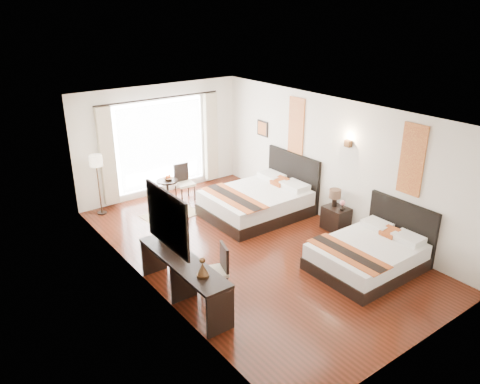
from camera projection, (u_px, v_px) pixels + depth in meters
floor at (251, 248)px, 9.53m from camera, size 4.50×7.50×0.01m
ceiling at (252, 112)px, 8.48m from camera, size 4.50×7.50×0.02m
wall_headboard at (332, 161)px, 10.24m from camera, size 0.01×7.50×2.80m
wall_desk at (145, 212)px, 7.76m from camera, size 0.01×7.50×2.80m
wall_window at (160, 141)px, 11.79m from camera, size 4.50×0.01×2.80m
wall_entry at (424, 265)px, 6.22m from camera, size 4.50×0.01×2.80m
window_glass at (161, 144)px, 11.81m from camera, size 2.40×0.02×2.20m
sheer_curtain at (162, 145)px, 11.77m from camera, size 2.30×0.02×2.10m
drape_left at (107, 157)px, 10.94m from camera, size 0.35×0.14×2.35m
drape_right at (211, 137)px, 12.55m from camera, size 0.35×0.14×2.35m
art_panel_near at (412, 160)px, 8.58m from camera, size 0.03×0.50×1.35m
art_panel_far at (296, 126)px, 10.89m from camera, size 0.03×0.50×1.35m
wall_sconce at (348, 144)px, 9.68m from camera, size 0.10×0.14×0.14m
mirror_frame at (167, 219)px, 7.16m from camera, size 0.04×1.25×0.95m
mirror_glass at (169, 219)px, 7.17m from camera, size 0.01×1.12×0.82m
bed_near at (370, 254)px, 8.70m from camera, size 2.00×1.56×1.12m
bed_far at (259, 201)px, 10.91m from camera, size 2.31×1.80×1.31m
nightstand at (336, 218)px, 10.21m from camera, size 0.43×0.53×0.51m
table_lamp at (335, 195)px, 10.08m from camera, size 0.26×0.26×0.41m
vase at (342, 208)px, 9.95m from camera, size 0.14×0.14×0.12m
console_desk at (184, 280)px, 7.73m from camera, size 0.50×2.20×0.76m
television at (167, 235)px, 7.92m from camera, size 0.19×0.76×0.43m
bronze_figurine at (203, 268)px, 7.07m from camera, size 0.25×0.25×0.29m
desk_chair at (215, 279)px, 7.94m from camera, size 0.52×0.52×0.90m
floor_lamp at (96, 165)px, 10.60m from camera, size 0.29×0.29×1.44m
side_table at (168, 192)px, 11.54m from camera, size 0.52×0.52×0.60m
fruit_bowl at (168, 179)px, 11.44m from camera, size 0.28×0.28×0.05m
window_chair at (185, 189)px, 11.76m from camera, size 0.45×0.45×0.90m
jute_rug at (171, 215)px, 10.98m from camera, size 1.31×0.96×0.01m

